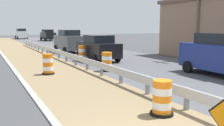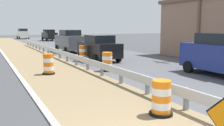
{
  "view_description": "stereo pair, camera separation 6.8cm",
  "coord_description": "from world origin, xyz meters",
  "px_view_note": "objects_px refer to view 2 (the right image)",
  "views": [
    {
      "loc": [
        -2.83,
        -3.59,
        2.5
      ],
      "look_at": [
        1.89,
        5.51,
        1.02
      ],
      "focal_mm": 40.11,
      "sensor_mm": 36.0,
      "label": 1
    },
    {
      "loc": [
        -2.77,
        -3.62,
        2.5
      ],
      "look_at": [
        1.89,
        5.51,
        1.02
      ],
      "focal_mm": 40.11,
      "sensor_mm": 36.0,
      "label": 2
    }
  ],
  "objects_px": {
    "traffic_barrel_nearest": "(161,100)",
    "utility_pole_near": "(199,9)",
    "car_mid_far_lane": "(72,38)",
    "car_lead_far_lane": "(99,48)",
    "traffic_barrel_far": "(83,54)",
    "car_trailing_far_lane": "(70,41)",
    "car_lead_near_lane": "(23,34)",
    "car_trailing_near_lane": "(49,35)",
    "traffic_barrel_mid": "(48,65)",
    "car_distant_a": "(222,55)",
    "traffic_barrel_close": "(107,63)"
  },
  "relations": [
    {
      "from": "car_lead_far_lane",
      "to": "car_distant_a",
      "type": "relative_size",
      "value": 0.97
    },
    {
      "from": "car_trailing_near_lane",
      "to": "car_trailing_far_lane",
      "type": "bearing_deg",
      "value": -9.84
    },
    {
      "from": "traffic_barrel_close",
      "to": "car_distant_a",
      "type": "xyz_separation_m",
      "value": [
        4.59,
        -3.97,
        0.6
      ]
    },
    {
      "from": "traffic_barrel_nearest",
      "to": "utility_pole_near",
      "type": "xyz_separation_m",
      "value": [
        9.97,
        8.37,
        3.35
      ]
    },
    {
      "from": "traffic_barrel_mid",
      "to": "car_distant_a",
      "type": "relative_size",
      "value": 0.24
    },
    {
      "from": "traffic_barrel_nearest",
      "to": "car_trailing_far_lane",
      "type": "xyz_separation_m",
      "value": [
        3.29,
        18.93,
        0.66
      ]
    },
    {
      "from": "traffic_barrel_far",
      "to": "car_lead_far_lane",
      "type": "height_order",
      "value": "car_lead_far_lane"
    },
    {
      "from": "car_lead_far_lane",
      "to": "utility_pole_near",
      "type": "bearing_deg",
      "value": -117.14
    },
    {
      "from": "traffic_barrel_mid",
      "to": "traffic_barrel_far",
      "type": "xyz_separation_m",
      "value": [
        3.45,
        4.06,
        0.03
      ]
    },
    {
      "from": "traffic_barrel_nearest",
      "to": "traffic_barrel_close",
      "type": "relative_size",
      "value": 0.93
    },
    {
      "from": "traffic_barrel_mid",
      "to": "utility_pole_near",
      "type": "xyz_separation_m",
      "value": [
        11.39,
        0.62,
        3.31
      ]
    },
    {
      "from": "car_trailing_near_lane",
      "to": "car_lead_far_lane",
      "type": "bearing_deg",
      "value": -7.94
    },
    {
      "from": "car_lead_near_lane",
      "to": "car_trailing_near_lane",
      "type": "height_order",
      "value": "car_lead_near_lane"
    },
    {
      "from": "utility_pole_near",
      "to": "traffic_barrel_mid",
      "type": "bearing_deg",
      "value": -176.88
    },
    {
      "from": "car_trailing_near_lane",
      "to": "car_lead_far_lane",
      "type": "distance_m",
      "value": 29.56
    },
    {
      "from": "traffic_barrel_nearest",
      "to": "car_trailing_far_lane",
      "type": "height_order",
      "value": "car_trailing_far_lane"
    },
    {
      "from": "traffic_barrel_far",
      "to": "car_distant_a",
      "type": "relative_size",
      "value": 0.25
    },
    {
      "from": "traffic_barrel_mid",
      "to": "car_lead_far_lane",
      "type": "distance_m",
      "value": 6.14
    },
    {
      "from": "car_lead_near_lane",
      "to": "car_trailing_near_lane",
      "type": "distance_m",
      "value": 10.7
    },
    {
      "from": "car_lead_far_lane",
      "to": "car_mid_far_lane",
      "type": "xyz_separation_m",
      "value": [
        3.25,
        16.24,
        0.01
      ]
    },
    {
      "from": "car_trailing_far_lane",
      "to": "utility_pole_near",
      "type": "bearing_deg",
      "value": -148.09
    },
    {
      "from": "traffic_barrel_nearest",
      "to": "utility_pole_near",
      "type": "distance_m",
      "value": 13.44
    },
    {
      "from": "traffic_barrel_close",
      "to": "car_trailing_far_lane",
      "type": "bearing_deg",
      "value": 82.76
    },
    {
      "from": "traffic_barrel_far",
      "to": "car_mid_far_lane",
      "type": "bearing_deg",
      "value": 74.44
    },
    {
      "from": "traffic_barrel_nearest",
      "to": "car_lead_near_lane",
      "type": "bearing_deg",
      "value": 86.57
    },
    {
      "from": "utility_pole_near",
      "to": "car_trailing_far_lane",
      "type": "bearing_deg",
      "value": 122.33
    },
    {
      "from": "car_mid_far_lane",
      "to": "utility_pole_near",
      "type": "bearing_deg",
      "value": 12.25
    },
    {
      "from": "car_trailing_near_lane",
      "to": "car_mid_far_lane",
      "type": "xyz_separation_m",
      "value": [
        0.12,
        -13.16,
        -0.06
      ]
    },
    {
      "from": "car_mid_far_lane",
      "to": "utility_pole_near",
      "type": "distance_m",
      "value": 20.06
    },
    {
      "from": "car_lead_near_lane",
      "to": "car_distant_a",
      "type": "bearing_deg",
      "value": -177.94
    },
    {
      "from": "car_mid_far_lane",
      "to": "car_distant_a",
      "type": "height_order",
      "value": "car_distant_a"
    },
    {
      "from": "traffic_barrel_mid",
      "to": "car_lead_far_lane",
      "type": "relative_size",
      "value": 0.25
    },
    {
      "from": "traffic_barrel_nearest",
      "to": "traffic_barrel_mid",
      "type": "xyz_separation_m",
      "value": [
        -1.42,
        7.75,
        0.04
      ]
    },
    {
      "from": "car_lead_far_lane",
      "to": "car_trailing_far_lane",
      "type": "xyz_separation_m",
      "value": [
        0.02,
        7.24,
        0.15
      ]
    },
    {
      "from": "traffic_barrel_nearest",
      "to": "traffic_barrel_far",
      "type": "xyz_separation_m",
      "value": [
        2.03,
        11.81,
        0.07
      ]
    },
    {
      "from": "car_mid_far_lane",
      "to": "car_trailing_far_lane",
      "type": "bearing_deg",
      "value": -17.48
    },
    {
      "from": "car_trailing_near_lane",
      "to": "car_lead_far_lane",
      "type": "relative_size",
      "value": 1.03
    },
    {
      "from": "traffic_barrel_nearest",
      "to": "traffic_barrel_mid",
      "type": "bearing_deg",
      "value": 100.39
    },
    {
      "from": "traffic_barrel_nearest",
      "to": "car_lead_near_lane",
      "type": "xyz_separation_m",
      "value": [
        3.07,
        51.26,
        0.64
      ]
    },
    {
      "from": "traffic_barrel_mid",
      "to": "car_trailing_near_lane",
      "type": "relative_size",
      "value": 0.24
    },
    {
      "from": "traffic_barrel_far",
      "to": "car_trailing_far_lane",
      "type": "distance_m",
      "value": 7.25
    },
    {
      "from": "traffic_barrel_mid",
      "to": "car_trailing_far_lane",
      "type": "xyz_separation_m",
      "value": [
        4.71,
        11.17,
        0.62
      ]
    },
    {
      "from": "traffic_barrel_mid",
      "to": "utility_pole_near",
      "type": "relative_size",
      "value": 0.15
    },
    {
      "from": "car_trailing_near_lane",
      "to": "traffic_barrel_close",
      "type": "bearing_deg",
      "value": -9.58
    },
    {
      "from": "traffic_barrel_nearest",
      "to": "car_distant_a",
      "type": "distance_m",
      "value": 7.19
    },
    {
      "from": "traffic_barrel_close",
      "to": "car_trailing_near_lane",
      "type": "xyz_separation_m",
      "value": [
        4.59,
        33.87,
        0.54
      ]
    },
    {
      "from": "traffic_barrel_nearest",
      "to": "car_lead_far_lane",
      "type": "relative_size",
      "value": 0.23
    },
    {
      "from": "traffic_barrel_mid",
      "to": "car_trailing_near_lane",
      "type": "bearing_deg",
      "value": 76.81
    },
    {
      "from": "traffic_barrel_nearest",
      "to": "car_mid_far_lane",
      "type": "relative_size",
      "value": 0.22
    },
    {
      "from": "traffic_barrel_nearest",
      "to": "car_mid_far_lane",
      "type": "height_order",
      "value": "car_mid_far_lane"
    }
  ]
}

